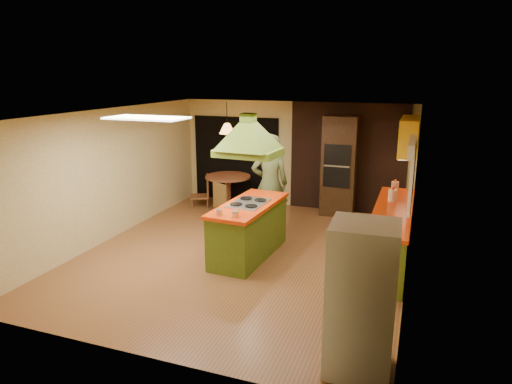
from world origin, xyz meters
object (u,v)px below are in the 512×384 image
at_px(kitchen_island, 249,230).
at_px(man, 270,184).
at_px(dining_table, 228,185).
at_px(wall_oven, 339,166).
at_px(canister_large, 395,187).
at_px(refrigerator, 361,299).

bearing_deg(kitchen_island, man, 95.86).
relative_size(kitchen_island, man, 0.98).
bearing_deg(dining_table, wall_oven, 9.71).
xyz_separation_m(man, canister_large, (2.36, 0.51, 0.02)).
bearing_deg(kitchen_island, dining_table, 123.99).
bearing_deg(refrigerator, dining_table, 123.98).
distance_m(man, canister_large, 2.41).
distance_m(dining_table, canister_large, 3.92).
bearing_deg(wall_oven, man, -125.07).
bearing_deg(refrigerator, kitchen_island, 129.00).
height_order(man, dining_table, man).
bearing_deg(man, canister_large, 170.25).
height_order(refrigerator, dining_table, refrigerator).
distance_m(refrigerator, dining_table, 6.39).
distance_m(kitchen_island, refrigerator, 3.44).
bearing_deg(canister_large, kitchen_island, -141.65).
xyz_separation_m(kitchen_island, canister_large, (2.31, 1.82, 0.54)).
relative_size(wall_oven, canister_large, 10.85).
xyz_separation_m(wall_oven, canister_large, (1.29, -1.19, -0.09)).
xyz_separation_m(refrigerator, dining_table, (-3.76, 5.16, -0.28)).
bearing_deg(canister_large, dining_table, 168.77).
xyz_separation_m(kitchen_island, refrigerator, (2.25, -2.58, 0.35)).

